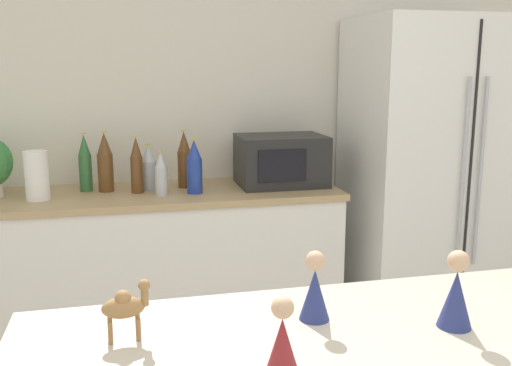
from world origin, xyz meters
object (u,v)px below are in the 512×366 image
at_px(camel_figurine, 125,306).
at_px(back_bottle_0, 161,174).
at_px(back_bottle_1, 149,168).
at_px(back_bottle_2, 137,165).
at_px(back_bottle_6, 85,163).
at_px(wise_man_figurine_blue, 315,290).
at_px(paper_towel_roll, 37,176).
at_px(wise_man_figurine_purple, 282,342).
at_px(microwave, 281,160).
at_px(back_bottle_4, 194,167).
at_px(wise_man_figurine_crimson, 456,294).
at_px(refrigerator, 434,177).
at_px(back_bottle_3, 184,160).
at_px(back_bottle_5, 105,163).

bearing_deg(camel_figurine, back_bottle_0, 84.09).
relative_size(back_bottle_0, back_bottle_1, 0.94).
relative_size(back_bottle_2, back_bottle_6, 0.97).
xyz_separation_m(back_bottle_6, wise_man_figurine_blue, (0.61, -1.99, 0.02)).
xyz_separation_m(paper_towel_roll, camel_figurine, (0.42, -1.84, 0.05)).
bearing_deg(wise_man_figurine_blue, paper_towel_roll, 114.35).
relative_size(back_bottle_1, back_bottle_2, 0.81).
bearing_deg(wise_man_figurine_purple, back_bottle_0, 92.48).
height_order(microwave, back_bottle_6, back_bottle_6).
bearing_deg(wise_man_figurine_purple, wise_man_figurine_blue, 57.76).
height_order(back_bottle_1, back_bottle_4, back_bottle_4).
bearing_deg(wise_man_figurine_purple, back_bottle_2, 95.63).
xyz_separation_m(back_bottle_1, back_bottle_4, (0.23, -0.15, 0.02)).
relative_size(microwave, back_bottle_2, 1.57).
xyz_separation_m(paper_towel_roll, wise_man_figurine_crimson, (1.11, -1.94, 0.05)).
xyz_separation_m(paper_towel_roll, back_bottle_6, (0.22, 0.16, 0.03)).
bearing_deg(microwave, back_bottle_2, -177.72).
relative_size(back_bottle_1, back_bottle_6, 0.79).
bearing_deg(refrigerator, back_bottle_1, 175.65).
bearing_deg(back_bottle_2, wise_man_figurine_blue, -79.78).
bearing_deg(back_bottle_2, camel_figurine, -92.04).
distance_m(back_bottle_1, wise_man_figurine_blue, 1.98).
xyz_separation_m(back_bottle_3, wise_man_figurine_purple, (-0.05, -2.19, 0.01)).
height_order(paper_towel_roll, back_bottle_3, back_bottle_3).
relative_size(back_bottle_0, wise_man_figurine_blue, 1.47).
bearing_deg(back_bottle_4, wise_man_figurine_blue, -88.55).
bearing_deg(back_bottle_0, wise_man_figurine_crimson, -75.22).
distance_m(refrigerator, wise_man_figurine_blue, 2.29).
bearing_deg(wise_man_figurine_crimson, refrigerator, 60.89).
bearing_deg(paper_towel_roll, wise_man_figurine_blue, -65.65).
bearing_deg(paper_towel_roll, back_bottle_6, 35.11).
distance_m(microwave, back_bottle_6, 1.07).
xyz_separation_m(back_bottle_5, wise_man_figurine_crimson, (0.79, -2.07, 0.02)).
bearing_deg(camel_figurine, refrigerator, 46.08).
height_order(back_bottle_1, back_bottle_3, back_bottle_3).
bearing_deg(back_bottle_3, back_bottle_5, -178.70).
bearing_deg(camel_figurine, wise_man_figurine_crimson, -8.23).
bearing_deg(camel_figurine, back_bottle_2, 87.96).
bearing_deg(back_bottle_4, wise_man_figurine_crimson, -80.27).
height_order(back_bottle_0, wise_man_figurine_purple, wise_man_figurine_purple).
height_order(wise_man_figurine_blue, wise_man_figurine_crimson, wise_man_figurine_crimson).
bearing_deg(back_bottle_2, microwave, 2.28).
xyz_separation_m(back_bottle_5, camel_figurine, (0.09, -1.97, 0.02)).
bearing_deg(back_bottle_6, back_bottle_3, -2.06).
bearing_deg(paper_towel_roll, back_bottle_3, 10.46).
bearing_deg(refrigerator, back_bottle_4, -179.11).
height_order(back_bottle_0, wise_man_figurine_crimson, wise_man_figurine_crimson).
bearing_deg(wise_man_figurine_purple, back_bottle_6, 102.13).
distance_m(microwave, back_bottle_2, 0.80).
bearing_deg(refrigerator, camel_figurine, -133.92).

